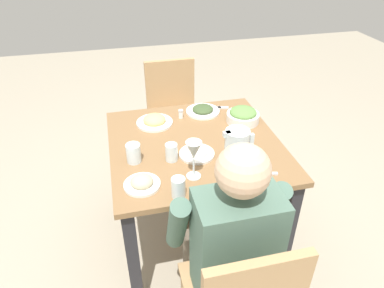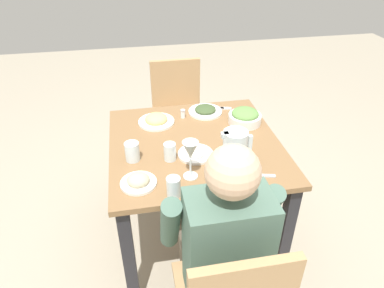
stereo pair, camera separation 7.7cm
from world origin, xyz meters
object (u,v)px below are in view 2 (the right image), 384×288
at_px(salt_shaker, 183,114).
at_px(water_glass_near_right, 132,152).
at_px(diner_near, 220,241).
at_px(salad_bowl, 245,117).
at_px(water_glass_center, 174,187).
at_px(wine_glass, 190,152).
at_px(plate_fries, 156,120).
at_px(plate_dolmas, 205,110).
at_px(water_glass_by_pitcher, 170,152).
at_px(chair_far, 178,111).
at_px(plate_yoghurt, 196,153).
at_px(water_pitcher, 235,148).
at_px(plate_beans, 138,181).
at_px(dining_table, 195,159).

bearing_deg(salt_shaker, water_glass_near_right, -129.56).
relative_size(diner_near, salad_bowl, 5.89).
height_order(water_glass_center, wine_glass, wine_glass).
bearing_deg(salad_bowl, plate_fries, 169.41).
distance_m(diner_near, salt_shaker, 0.93).
relative_size(plate_dolmas, water_glass_by_pitcher, 2.27).
xyz_separation_m(chair_far, diner_near, (-0.04, -1.45, 0.15)).
xyz_separation_m(salad_bowl, water_glass_center, (-0.51, -0.57, 0.01)).
xyz_separation_m(chair_far, water_glass_near_right, (-0.37, -0.93, 0.28)).
distance_m(diner_near, water_glass_center, 0.30).
bearing_deg(plate_yoghurt, plate_dolmas, 71.42).
bearing_deg(water_pitcher, plate_beans, -171.66).
xyz_separation_m(plate_dolmas, water_glass_near_right, (-0.47, -0.43, 0.03)).
xyz_separation_m(plate_dolmas, water_glass_by_pitcher, (-0.29, -0.46, 0.03)).
relative_size(water_pitcher, salt_shaker, 3.52).
xyz_separation_m(water_pitcher, plate_yoghurt, (-0.17, 0.11, -0.08)).
bearing_deg(water_pitcher, plate_fries, 124.73).
xyz_separation_m(diner_near, salad_bowl, (0.35, 0.79, 0.13)).
height_order(plate_dolmas, water_glass_center, water_glass_center).
xyz_separation_m(plate_beans, water_glass_by_pitcher, (0.17, 0.17, 0.03)).
height_order(water_glass_by_pitcher, water_glass_near_right, water_glass_near_right).
bearing_deg(diner_near, water_glass_near_right, 121.80).
relative_size(plate_fries, wine_glass, 1.10).
distance_m(plate_fries, wine_glass, 0.57).
distance_m(plate_fries, plate_dolmas, 0.33).
bearing_deg(salt_shaker, chair_far, 85.18).
distance_m(water_pitcher, salad_bowl, 0.44).
bearing_deg(water_glass_near_right, plate_fries, 66.44).
height_order(plate_beans, salt_shaker, same).
bearing_deg(plate_beans, dining_table, 42.76).
distance_m(plate_yoghurt, plate_dolmas, 0.47).
relative_size(plate_fries, plate_beans, 1.27).
height_order(plate_dolmas, water_glass_by_pitcher, water_glass_by_pitcher).
xyz_separation_m(water_glass_by_pitcher, wine_glass, (0.08, -0.16, 0.09)).
bearing_deg(chair_far, water_pitcher, -83.22).
relative_size(dining_table, water_pitcher, 4.88).
relative_size(chair_far, water_glass_near_right, 8.62).
distance_m(water_glass_by_pitcher, salt_shaker, 0.44).
height_order(plate_fries, water_glass_by_pitcher, water_glass_by_pitcher).
distance_m(chair_far, water_glass_center, 1.29).
relative_size(water_pitcher, water_glass_center, 1.95).
height_order(diner_near, wine_glass, diner_near).
height_order(dining_table, salt_shaker, salt_shaker).
xyz_separation_m(plate_yoghurt, water_glass_near_right, (-0.32, 0.02, 0.03)).
height_order(salad_bowl, water_glass_by_pitcher, water_glass_by_pitcher).
height_order(dining_table, plate_fries, plate_fries).
bearing_deg(salt_shaker, salad_bowl, -20.52).
bearing_deg(chair_far, plate_beans, -107.31).
relative_size(salad_bowl, plate_dolmas, 0.93).
bearing_deg(dining_table, water_glass_center, -113.24).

